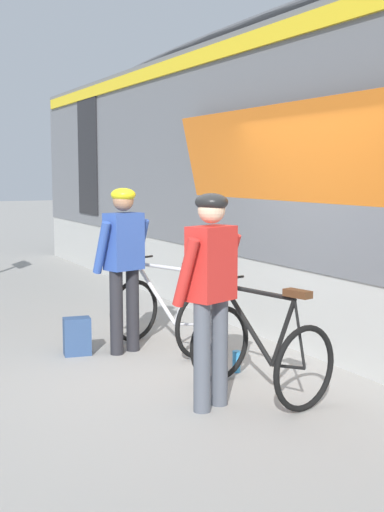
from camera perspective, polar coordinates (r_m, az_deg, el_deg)
ground_plane at (r=6.44m, az=-0.38°, el=-10.33°), size 80.00×80.00×0.00m
train_car at (r=8.78m, az=13.91°, el=7.14°), size 3.22×17.43×3.88m
cyclist_near_in_red at (r=5.44m, az=1.60°, el=-2.15°), size 0.66×0.46×1.76m
cyclist_far_in_blue at (r=7.19m, az=-5.77°, el=0.08°), size 0.66×0.42×1.76m
bicycle_near_black at (r=5.92m, az=5.76°, el=-7.89°), size 0.92×1.20×0.99m
bicycle_far_silver at (r=7.39m, az=-2.21°, el=-4.83°), size 1.02×1.24×0.99m
backpack_on_platform at (r=7.31m, az=-9.65°, el=-6.69°), size 0.31×0.22×0.40m
water_bottle_near_the_bikes at (r=6.64m, az=3.76°, el=-8.86°), size 0.08×0.08×0.21m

